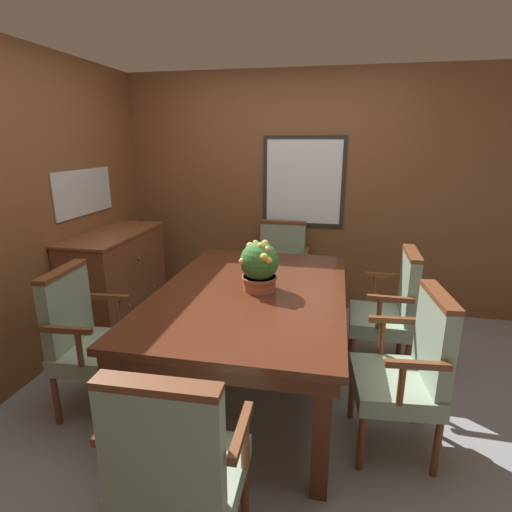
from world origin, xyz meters
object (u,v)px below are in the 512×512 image
at_px(chair_head_near, 176,465).
at_px(chair_head_far, 281,266).
at_px(chair_left_near, 86,335).
at_px(dining_table, 252,301).
at_px(chair_right_near, 410,367).
at_px(potted_plant, 259,266).
at_px(sideboard_cabinet, 117,283).
at_px(chair_right_far, 391,307).

xyz_separation_m(chair_head_near, chair_head_far, (0.05, 2.67, 0.00)).
xyz_separation_m(chair_head_near, chair_left_near, (-1.01, 0.93, 0.00)).
distance_m(dining_table, chair_right_near, 1.10).
bearing_deg(dining_table, chair_left_near, -157.85).
bearing_deg(potted_plant, chair_left_near, -158.47).
bearing_deg(dining_table, chair_right_near, -22.09).
relative_size(chair_left_near, sideboard_cabinet, 0.88).
xyz_separation_m(dining_table, sideboard_cabinet, (-1.43, 0.64, -0.20)).
distance_m(dining_table, chair_head_far, 1.33).
height_order(chair_right_near, sideboard_cabinet, chair_right_near).
bearing_deg(potted_plant, dining_table, -171.83).
relative_size(chair_right_near, potted_plant, 2.82).
distance_m(chair_head_far, chair_right_far, 1.30).
distance_m(chair_right_far, potted_plant, 1.13).
relative_size(chair_right_near, chair_right_far, 1.00).
bearing_deg(potted_plant, chair_right_far, 25.38).
distance_m(chair_right_near, chair_right_far, 0.87).
bearing_deg(chair_right_far, chair_left_near, -65.10).
height_order(chair_head_near, chair_head_far, same).
bearing_deg(chair_right_near, dining_table, -117.13).
distance_m(dining_table, chair_left_near, 1.13).
height_order(chair_head_near, chair_right_far, same).
xyz_separation_m(chair_left_near, sideboard_cabinet, (-0.39, 1.07, -0.05)).
relative_size(chair_head_far, chair_right_far, 1.00).
bearing_deg(sideboard_cabinet, chair_left_near, -69.93).
distance_m(dining_table, chair_right_far, 1.12).
distance_m(chair_head_far, potted_plant, 1.38).
bearing_deg(chair_right_near, chair_left_near, -94.66).
bearing_deg(chair_head_near, chair_right_near, -138.90).
bearing_deg(dining_table, potted_plant, 8.17).
bearing_deg(chair_left_near, potted_plant, -72.68).
bearing_deg(chair_head_far, dining_table, -89.72).
height_order(dining_table, chair_right_far, chair_right_far).
bearing_deg(chair_left_near, chair_head_far, -35.56).
distance_m(chair_right_far, chair_left_near, 2.22).
bearing_deg(chair_head_far, chair_head_near, -89.69).
relative_size(chair_head_near, chair_right_near, 1.00).
relative_size(chair_right_far, chair_left_near, 1.00).
relative_size(chair_head_far, potted_plant, 2.82).
distance_m(dining_table, chair_head_near, 1.36).
distance_m(chair_head_near, chair_left_near, 1.37).
distance_m(chair_left_near, sideboard_cabinet, 1.14).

